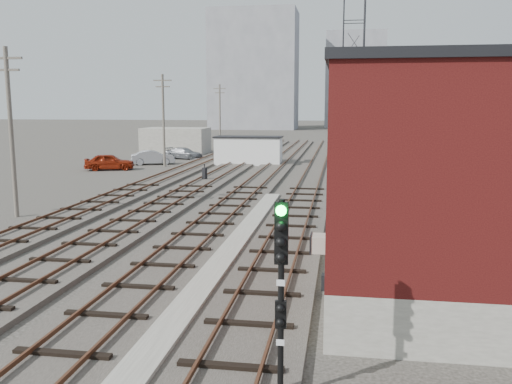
% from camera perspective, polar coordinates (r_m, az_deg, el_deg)
% --- Properties ---
extents(ground, '(320.00, 320.00, 0.00)m').
position_cam_1_polar(ground, '(66.85, 4.83, 3.91)').
color(ground, '#282621').
rests_on(ground, ground).
extents(track_right, '(3.20, 90.00, 0.39)m').
position_cam_1_polar(track_right, '(45.84, 6.01, 1.67)').
color(track_right, '#332D28').
rests_on(track_right, ground).
extents(track_mid_right, '(3.20, 90.00, 0.39)m').
position_cam_1_polar(track_mid_right, '(46.22, 1.06, 1.78)').
color(track_mid_right, '#332D28').
rests_on(track_mid_right, ground).
extents(track_mid_left, '(3.20, 90.00, 0.39)m').
position_cam_1_polar(track_mid_left, '(46.93, -3.79, 1.88)').
color(track_mid_left, '#332D28').
rests_on(track_mid_left, ground).
extents(track_left, '(3.20, 90.00, 0.39)m').
position_cam_1_polar(track_left, '(47.97, -8.46, 1.95)').
color(track_left, '#332D28').
rests_on(track_left, ground).
extents(platform_curb, '(0.90, 28.00, 0.26)m').
position_cam_1_polar(platform_curb, '(21.66, -2.87, -6.54)').
color(platform_curb, gray).
rests_on(platform_curb, ground).
extents(brick_building, '(6.54, 12.20, 7.22)m').
position_cam_1_polar(brick_building, '(18.75, 17.14, 1.55)').
color(brick_building, gray).
rests_on(brick_building, ground).
extents(lattice_tower, '(1.60, 1.60, 15.00)m').
position_cam_1_polar(lattice_tower, '(41.45, 10.11, 11.05)').
color(lattice_tower, black).
rests_on(lattice_tower, ground).
extents(utility_pole_left_a, '(1.80, 0.24, 9.00)m').
position_cam_1_polar(utility_pole_left_a, '(31.61, -24.40, 6.16)').
color(utility_pole_left_a, '#595147').
rests_on(utility_pole_left_a, ground).
extents(utility_pole_left_b, '(1.80, 0.24, 9.00)m').
position_cam_1_polar(utility_pole_left_b, '(54.26, -9.72, 7.70)').
color(utility_pole_left_b, '#595147').
rests_on(utility_pole_left_b, ground).
extents(utility_pole_left_c, '(1.80, 0.24, 9.00)m').
position_cam_1_polar(utility_pole_left_c, '(78.36, -3.82, 8.18)').
color(utility_pole_left_c, '#595147').
rests_on(utility_pole_left_c, ground).
extents(utility_pole_right_a, '(1.80, 0.24, 9.00)m').
position_cam_1_polar(utility_pole_right_a, '(34.47, 11.86, 6.94)').
color(utility_pole_right_a, '#595147').
rests_on(utility_pole_right_a, ground).
extents(utility_pole_right_b, '(1.80, 0.24, 9.00)m').
position_cam_1_polar(utility_pole_right_b, '(64.44, 10.58, 7.87)').
color(utility_pole_right_b, '#595147').
rests_on(utility_pole_right_b, ground).
extents(apartment_left, '(22.00, 14.00, 30.00)m').
position_cam_1_polar(apartment_left, '(143.53, -0.19, 12.66)').
color(apartment_left, gray).
rests_on(apartment_left, ground).
extents(apartment_right, '(16.00, 12.00, 26.00)m').
position_cam_1_polar(apartment_right, '(156.60, 10.35, 11.48)').
color(apartment_right, gray).
rests_on(apartment_right, ground).
extents(shed_left, '(8.00, 5.00, 3.20)m').
position_cam_1_polar(shed_left, '(69.73, -8.44, 5.37)').
color(shed_left, gray).
rests_on(shed_left, ground).
extents(shed_right, '(6.00, 6.00, 4.00)m').
position_cam_1_polar(shed_right, '(76.63, 12.17, 5.89)').
color(shed_right, gray).
rests_on(shed_right, ground).
extents(signal_mast, '(0.40, 0.41, 4.16)m').
position_cam_1_polar(signal_mast, '(10.88, 2.64, -9.63)').
color(signal_mast, gray).
rests_on(signal_mast, ground).
extents(switch_stand, '(0.39, 0.39, 1.31)m').
position_cam_1_polar(switch_stand, '(43.23, -5.43, 1.92)').
color(switch_stand, black).
rests_on(switch_stand, ground).
extents(site_trailer, '(6.93, 3.09, 2.90)m').
position_cam_1_polar(site_trailer, '(55.53, -0.79, 4.41)').
color(site_trailer, white).
rests_on(site_trailer, ground).
extents(car_red, '(4.90, 3.20, 1.55)m').
position_cam_1_polar(car_red, '(52.62, -15.17, 3.09)').
color(car_red, maroon).
rests_on(car_red, ground).
extents(car_silver, '(4.67, 3.08, 1.45)m').
position_cam_1_polar(car_silver, '(56.62, -10.79, 3.59)').
color(car_silver, '#929498').
rests_on(car_silver, ground).
extents(car_grey, '(4.76, 2.87, 1.29)m').
position_cam_1_polar(car_grey, '(62.05, -7.57, 4.06)').
color(car_grey, slate).
rests_on(car_grey, ground).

